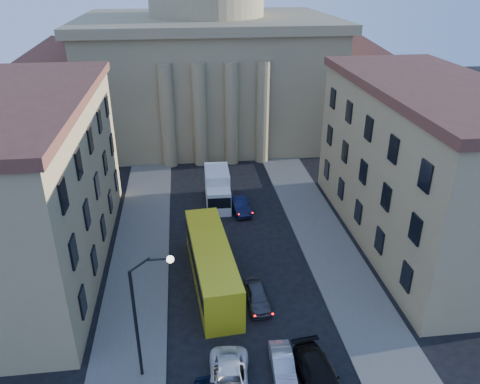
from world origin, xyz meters
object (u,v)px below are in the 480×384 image
object	(u,v)px
city_bus	(212,263)
street_lamp	(143,309)
box_truck	(218,189)
car_right_near	(283,364)

from	to	relation	value
city_bus	street_lamp	bearing A→B (deg)	-121.15
street_lamp	box_truck	distance (m)	24.36
car_right_near	street_lamp	bearing A→B (deg)	176.92
street_lamp	city_bus	xyz separation A→B (m)	(4.54, 9.09, -3.38)
car_right_near	box_truck	bearing A→B (deg)	97.62
street_lamp	car_right_near	world-z (taller)	street_lamp
car_right_near	city_bus	size ratio (longest dim) A/B	0.30
street_lamp	car_right_near	size ratio (longest dim) A/B	2.28
city_bus	box_truck	world-z (taller)	city_bus
car_right_near	city_bus	xyz separation A→B (m)	(-3.78, 9.90, 1.27)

